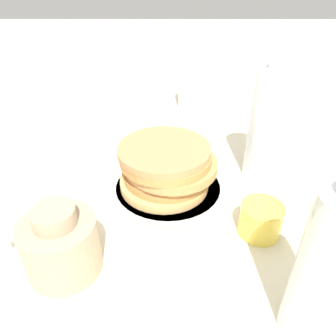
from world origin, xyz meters
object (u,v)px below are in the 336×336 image
water_bottle_near (328,271)px  water_bottle_far (189,82)px  juice_glass (261,220)px  water_bottle_mid (268,125)px  cream_jug (61,244)px  pancake_stack (167,166)px  plate (168,187)px

water_bottle_near → water_bottle_far: water_bottle_near is taller
juice_glass → water_bottle_mid: water_bottle_mid is taller
cream_jug → water_bottle_far: (-0.61, 0.22, 0.04)m
pancake_stack → water_bottle_near: bearing=31.9°
pancake_stack → cream_jug: cream_jug is taller
pancake_stack → water_bottle_near: water_bottle_near is taller
juice_glass → cream_jug: cream_jug is taller
juice_glass → water_bottle_near: bearing=7.6°
juice_glass → cream_jug: (0.08, -0.32, 0.02)m
water_bottle_near → water_bottle_mid: 0.36m
plate → water_bottle_mid: size_ratio=0.92×
pancake_stack → water_bottle_mid: water_bottle_mid is taller
cream_jug → juice_glass: bearing=103.6°
cream_jug → water_bottle_near: 0.36m
cream_jug → water_bottle_far: 0.65m
water_bottle_near → water_bottle_mid: water_bottle_mid is taller
water_bottle_far → cream_jug: bearing=-20.1°
plate → water_bottle_mid: bearing=106.5°
plate → pancake_stack: 0.05m
water_bottle_far → water_bottle_near: bearing=9.8°
pancake_stack → water_bottle_mid: 0.22m
pancake_stack → cream_jug: (0.20, -0.16, -0.01)m
plate → cream_jug: 0.26m
cream_jug → water_bottle_mid: bearing=125.7°
water_bottle_near → pancake_stack: bearing=-148.1°
water_bottle_near → water_bottle_mid: bearing=176.7°
pancake_stack → plate: bearing=96.3°
cream_jug → water_bottle_mid: 0.45m
pancake_stack → water_bottle_near: 0.35m
cream_jug → water_bottle_far: bearing=159.9°
cream_jug → water_bottle_mid: (-0.26, 0.36, 0.07)m
plate → water_bottle_near: size_ratio=0.98×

